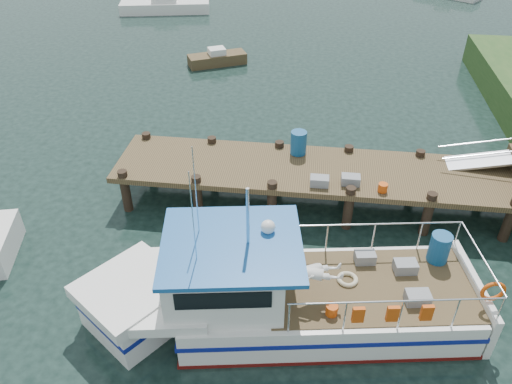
# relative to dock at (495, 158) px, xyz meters

# --- Properties ---
(ground_plane) EXTENTS (160.00, 160.00, 0.00)m
(ground_plane) POSITION_rel_dock_xyz_m (-6.51, -0.01, -2.24)
(ground_plane) COLOR black
(dock) EXTENTS (16.60, 3.00, 4.78)m
(dock) POSITION_rel_dock_xyz_m (0.00, 0.00, 0.00)
(dock) COLOR #4B3B23
(dock) RESTS_ON ground
(lobster_boat) EXTENTS (10.78, 4.55, 5.13)m
(lobster_boat) POSITION_rel_dock_xyz_m (-6.47, -5.47, -1.31)
(lobster_boat) COLOR silver
(lobster_boat) RESTS_ON ground
(moored_rowboat) EXTENTS (3.39, 2.43, 0.94)m
(moored_rowboat) POSITION_rel_dock_xyz_m (-11.53, 12.48, -1.89)
(moored_rowboat) COLOR #4B3B23
(moored_rowboat) RESTS_ON ground
(moored_a) EXTENTS (6.76, 3.44, 1.19)m
(moored_a) POSITION_rel_dock_xyz_m (-17.36, 22.42, -1.80)
(moored_a) COLOR silver
(moored_a) RESTS_ON ground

